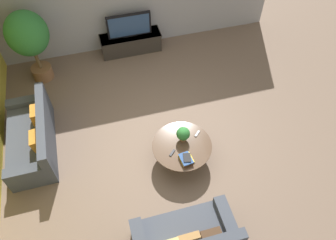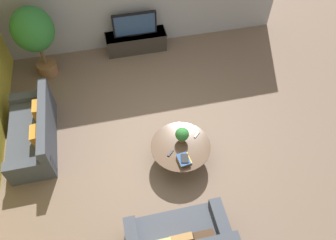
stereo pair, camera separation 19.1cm
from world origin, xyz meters
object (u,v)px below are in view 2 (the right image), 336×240
Objects in this scene: television at (135,24)px; coffee_table at (180,150)px; media_console at (136,42)px; couch_by_wall at (34,133)px; potted_plant_tabletop at (182,135)px; potted_palm_tall at (34,33)px.

coffee_table is at bearing -85.25° from television.
couch_by_wall reaches higher than media_console.
television is 3.37× the size of potted_plant_tabletop.
coffee_table is at bearing -113.91° from potted_plant_tabletop.
potted_plant_tabletop reaches higher than media_console.
potted_plant_tabletop is at bearing -84.21° from television.
potted_palm_tall is (-2.53, 3.09, 0.86)m from coffee_table.
television reaches higher than coffee_table.
media_console is at bearing 10.33° from potted_palm_tall.
potted_plant_tabletop is at bearing 66.09° from coffee_table.
media_console is 2.46m from potted_palm_tall.
potted_plant_tabletop is (2.59, -2.97, -0.55)m from potted_palm_tall.
potted_palm_tall is at bearing 131.00° from potted_plant_tabletop.
television is at bearing 94.75° from coffee_table.
potted_plant_tabletop is (0.34, -3.38, -0.13)m from television.
coffee_table is 0.34m from potted_plant_tabletop.
television is 3.54m from coffee_table.
potted_palm_tall is (-2.24, -0.41, 0.93)m from media_console.
media_console is at bearing 94.74° from coffee_table.
coffee_table is 3.53× the size of potted_plant_tabletop.
potted_plant_tabletop is at bearing 71.62° from couch_by_wall.
couch_by_wall is at bearing -135.09° from media_console.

